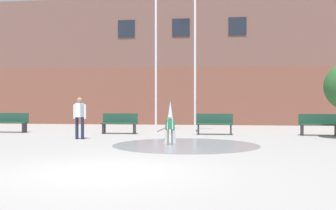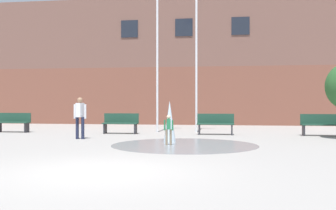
{
  "view_description": "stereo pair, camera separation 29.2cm",
  "coord_description": "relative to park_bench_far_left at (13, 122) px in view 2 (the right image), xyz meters",
  "views": [
    {
      "loc": [
        2.21,
        -7.64,
        1.38
      ],
      "look_at": [
        0.37,
        7.33,
        1.3
      ],
      "focal_mm": 42.0,
      "sensor_mm": 36.0,
      "label": 1
    },
    {
      "loc": [
        2.5,
        -7.6,
        1.38
      ],
      "look_at": [
        0.37,
        7.33,
        1.3
      ],
      "focal_mm": 42.0,
      "sensor_mm": 36.0,
      "label": 2
    }
  ],
  "objects": [
    {
      "name": "ground_plane",
      "position": [
        7.32,
        -9.66,
        -0.48
      ],
      "size": [
        100.0,
        100.0,
        0.0
      ],
      "primitive_type": "plane",
      "color": "gray"
    },
    {
      "name": "library_building",
      "position": [
        7.32,
        10.32,
        3.59
      ],
      "size": [
        36.0,
        6.05,
        8.14
      ],
      "color": "brown",
      "rests_on": "ground"
    },
    {
      "name": "splash_fountain",
      "position": [
        8.17,
        -3.9,
        -0.04
      ],
      "size": [
        4.79,
        4.79,
        1.45
      ],
      "color": "gray",
      "rests_on": "ground"
    },
    {
      "name": "park_bench_far_left",
      "position": [
        0.0,
        0.0,
        0.0
      ],
      "size": [
        1.6,
        0.44,
        0.91
      ],
      "color": "#28282D",
      "rests_on": "ground"
    },
    {
      "name": "park_bench_under_left_flagpole",
      "position": [
        5.22,
        -0.12,
        0.0
      ],
      "size": [
        1.6,
        0.44,
        0.91
      ],
      "color": "#28282D",
      "rests_on": "ground"
    },
    {
      "name": "park_bench_under_right_flagpole",
      "position": [
        9.46,
        -0.08,
        0.0
      ],
      "size": [
        1.6,
        0.44,
        0.91
      ],
      "color": "#28282D",
      "rests_on": "ground"
    },
    {
      "name": "park_bench_far_right",
      "position": [
        13.84,
        -0.05,
        0.0
      ],
      "size": [
        1.6,
        0.44,
        0.91
      ],
      "color": "#28282D",
      "rests_on": "ground"
    },
    {
      "name": "child_with_pink_shirt",
      "position": [
        8.03,
        -4.59,
        0.1
      ],
      "size": [
        0.31,
        0.23,
        0.99
      ],
      "rotation": [
        0.0,
        0.0,
        -1.38
      ],
      "color": "#89755B",
      "rests_on": "ground"
    },
    {
      "name": "adult_in_red",
      "position": [
        4.38,
        -2.91,
        0.45
      ],
      "size": [
        0.5,
        0.36,
        1.59
      ],
      "rotation": [
        0.0,
        0.0,
        -1.68
      ],
      "color": "#1E233D",
      "rests_on": "ground"
    },
    {
      "name": "flagpole_left",
      "position": [
        6.73,
        0.99,
        3.99
      ],
      "size": [
        0.8,
        0.1,
        8.45
      ],
      "color": "silver",
      "rests_on": "ground"
    },
    {
      "name": "flagpole_right",
      "position": [
        8.58,
        0.99,
        3.92
      ],
      "size": [
        0.8,
        0.1,
        8.3
      ],
      "color": "silver",
      "rests_on": "ground"
    }
  ]
}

